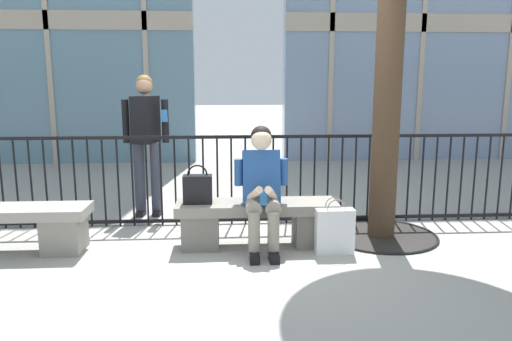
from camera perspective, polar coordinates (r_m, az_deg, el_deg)
ground_plane at (r=4.92m, az=0.08°, el=-8.83°), size 60.00×60.00×0.00m
stone_bench at (r=4.84m, az=0.08°, el=-5.80°), size 1.60×0.44×0.45m
seated_person_with_phone at (r=4.63m, az=0.69°, el=-1.72°), size 0.52×0.66×1.21m
handbag_on_bench at (r=4.75m, az=-6.92°, el=-2.13°), size 0.28×0.15×0.38m
shopping_bag at (r=4.70m, az=9.28°, el=-7.04°), size 0.37×0.14×0.54m
bystander_at_railing at (r=5.99m, az=-12.88°, el=4.20°), size 0.55×0.43×1.71m
plaza_railing at (r=5.52m, az=-0.44°, el=-1.05°), size 8.48×0.04×1.04m
stone_bench_far at (r=5.24m, az=-27.66°, el=-5.76°), size 1.60×0.44×0.45m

